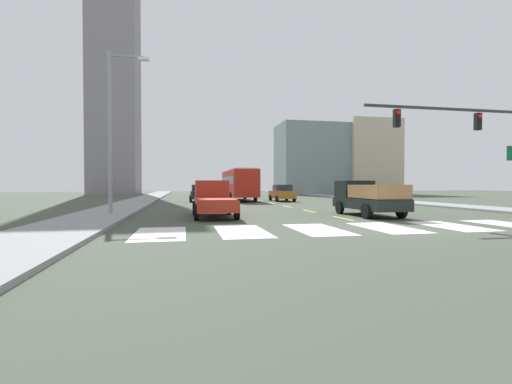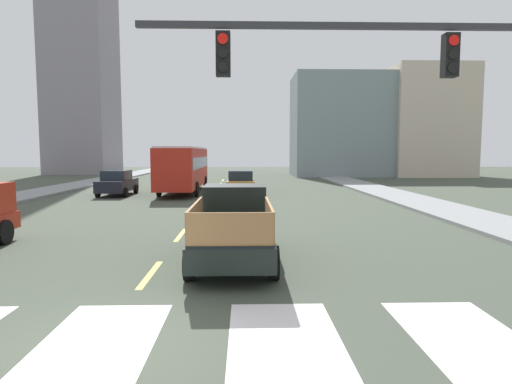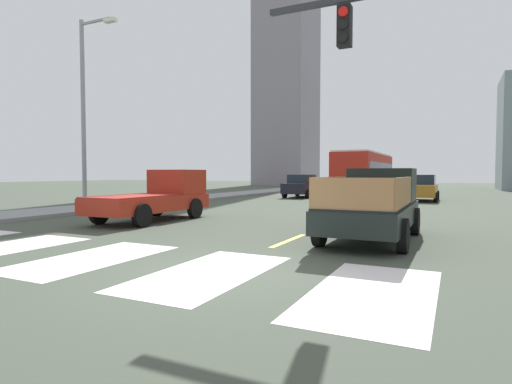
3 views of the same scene
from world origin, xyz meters
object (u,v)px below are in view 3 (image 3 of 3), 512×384
object	(u,v)px
pickup_dark	(158,196)
streetlight_left	(86,106)
city_bus	(365,171)
pickup_stakebed	(375,205)
sedan_near_left	(302,186)
sedan_mid	(422,188)

from	to	relation	value
pickup_dark	streetlight_left	xyz separation A→B (m)	(-5.37, 1.37, 4.05)
city_bus	streetlight_left	size ratio (longest dim) A/B	1.20
pickup_dark	pickup_stakebed	bearing A→B (deg)	-3.64
city_bus	sedan_near_left	world-z (taller)	city_bus
pickup_stakebed	sedan_mid	bearing A→B (deg)	89.19
sedan_mid	streetlight_left	size ratio (longest dim) A/B	0.49
sedan_near_left	city_bus	bearing A→B (deg)	23.47
city_bus	sedan_mid	size ratio (longest dim) A/B	2.45
city_bus	streetlight_left	world-z (taller)	streetlight_left
sedan_near_left	pickup_stakebed	bearing A→B (deg)	-65.98
pickup_stakebed	sedan_near_left	xyz separation A→B (m)	(-8.42, 17.83, -0.08)
pickup_dark	sedan_near_left	size ratio (longest dim) A/B	1.18
city_bus	streetlight_left	bearing A→B (deg)	-118.55
streetlight_left	sedan_near_left	bearing A→B (deg)	70.96
sedan_mid	streetlight_left	distance (m)	20.80
pickup_stakebed	city_bus	size ratio (longest dim) A/B	0.48
pickup_stakebed	streetlight_left	world-z (taller)	streetlight_left
city_bus	sedan_near_left	xyz separation A→B (m)	(-4.28, -1.97, -1.09)
sedan_mid	sedan_near_left	size ratio (longest dim) A/B	1.00
sedan_mid	city_bus	bearing A→B (deg)	149.33
sedan_near_left	pickup_dark	bearing A→B (deg)	-91.17
city_bus	sedan_mid	world-z (taller)	city_bus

